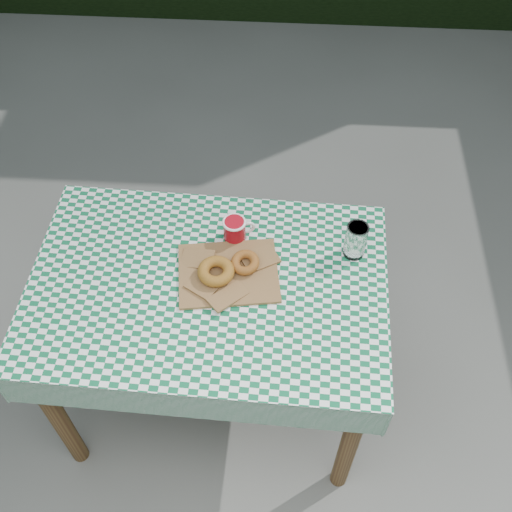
{
  "coord_description": "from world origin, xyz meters",
  "views": [
    {
      "loc": [
        0.38,
        -0.96,
        2.3
      ],
      "look_at": [
        0.31,
        0.22,
        0.79
      ],
      "focal_mm": 43.0,
      "sensor_mm": 36.0,
      "label": 1
    }
  ],
  "objects_px": {
    "paper_bag": "(228,272)",
    "coffee_mug": "(235,230)",
    "drinking_glass": "(356,240)",
    "table": "(214,346)"
  },
  "relations": [
    {
      "from": "paper_bag",
      "to": "coffee_mug",
      "type": "bearing_deg",
      "value": 87.07
    },
    {
      "from": "drinking_glass",
      "to": "paper_bag",
      "type": "bearing_deg",
      "value": -164.29
    },
    {
      "from": "drinking_glass",
      "to": "table",
      "type": "bearing_deg",
      "value": -161.43
    },
    {
      "from": "paper_bag",
      "to": "coffee_mug",
      "type": "distance_m",
      "value": 0.15
    },
    {
      "from": "table",
      "to": "paper_bag",
      "type": "relative_size",
      "value": 3.55
    },
    {
      "from": "table",
      "to": "coffee_mug",
      "type": "distance_m",
      "value": 0.47
    },
    {
      "from": "table",
      "to": "coffee_mug",
      "type": "bearing_deg",
      "value": 71.59
    },
    {
      "from": "paper_bag",
      "to": "drinking_glass",
      "type": "distance_m",
      "value": 0.41
    },
    {
      "from": "paper_bag",
      "to": "drinking_glass",
      "type": "bearing_deg",
      "value": 15.71
    },
    {
      "from": "coffee_mug",
      "to": "drinking_glass",
      "type": "relative_size",
      "value": 1.14
    }
  ]
}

